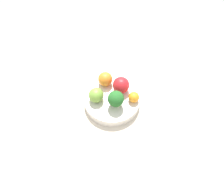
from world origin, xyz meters
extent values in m
plane|color=gray|center=(0.00, 0.00, 0.00)|extent=(6.00, 6.00, 0.00)
cube|color=beige|center=(0.00, 0.00, 0.01)|extent=(1.20, 1.20, 0.02)
cylinder|color=silver|center=(0.00, 0.00, 0.04)|extent=(0.19, 0.19, 0.03)
cylinder|color=#8CB76B|center=(-0.03, 0.01, 0.06)|extent=(0.02, 0.02, 0.02)
sphere|color=#236023|center=(-0.03, 0.01, 0.09)|extent=(0.05, 0.05, 0.05)
sphere|color=red|center=(0.00, -0.04, 0.08)|extent=(0.06, 0.06, 0.06)
sphere|color=olive|center=(0.03, 0.05, 0.08)|extent=(0.05, 0.05, 0.05)
sphere|color=orange|center=(0.06, -0.02, 0.08)|extent=(0.05, 0.05, 0.05)
sphere|color=orange|center=(-0.06, -0.04, 0.07)|extent=(0.04, 0.04, 0.04)
camera|label=1|loc=(-0.29, 0.27, 0.68)|focal=35.00mm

